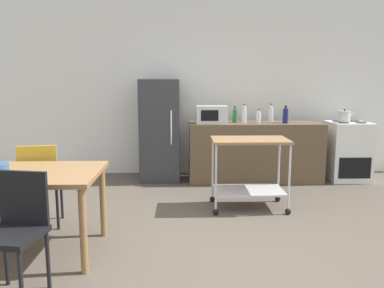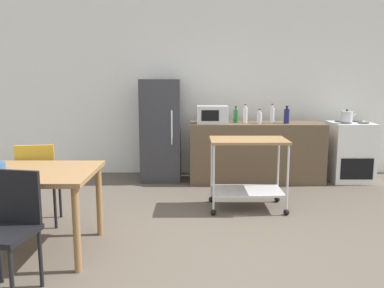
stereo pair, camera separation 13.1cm
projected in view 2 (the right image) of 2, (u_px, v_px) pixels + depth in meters
ground_plane at (202, 253)px, 3.56m from camera, size 12.00×12.00×0.00m
back_wall at (198, 85)px, 6.48m from camera, size 8.40×0.12×2.90m
kitchen_counter at (257, 152)px, 6.05m from camera, size 2.00×0.64×0.90m
dining_table at (12, 179)px, 3.50m from camera, size 1.50×0.90×0.75m
chair_black at (10, 224)px, 2.83m from camera, size 0.47×0.47×0.89m
chair_mustard at (40, 178)px, 4.16m from camera, size 0.46×0.46×0.89m
stove_oven at (352, 152)px, 6.06m from camera, size 0.60×0.61×0.92m
refrigerator at (163, 130)px, 6.10m from camera, size 0.60×0.63×1.55m
kitchen_cart at (250, 162)px, 4.71m from camera, size 0.91×0.57×0.85m
microwave at (214, 115)px, 5.88m from camera, size 0.46×0.35×0.26m
bottle_olive_oil at (238, 116)px, 6.02m from camera, size 0.07×0.07×0.25m
bottle_vinegar at (247, 115)px, 5.96m from camera, size 0.07×0.07×0.28m
bottle_wine at (261, 117)px, 5.88m from camera, size 0.08×0.08×0.21m
bottle_soy_sauce at (274, 115)px, 5.89m from camera, size 0.07×0.07×0.29m
bottle_hot_sauce at (289, 116)px, 5.86m from camera, size 0.08×0.08×0.26m
kettle at (349, 117)px, 5.87m from camera, size 0.24×0.17×0.19m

